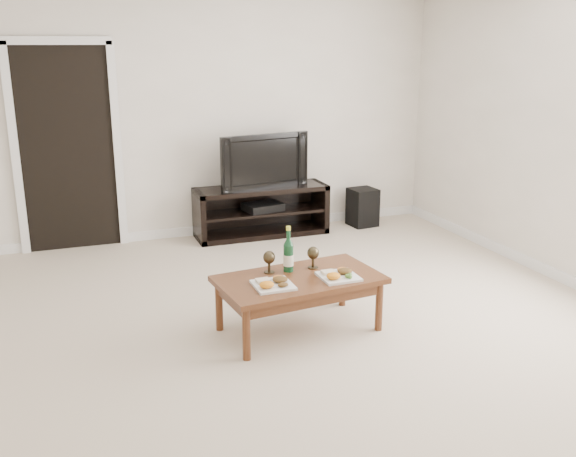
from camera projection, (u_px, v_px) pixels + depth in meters
The scene contains 13 objects.
floor at pixel (311, 330), 4.79m from camera, with size 5.50×5.50×0.00m, color beige.
back_wall at pixel (216, 117), 6.93m from camera, with size 5.00×0.04×2.60m, color white.
doorway at pixel (68, 150), 6.46m from camera, with size 0.90×0.02×2.05m, color black.
media_console at pixel (261, 211), 7.10m from camera, with size 1.46×0.45×0.55m, color black.
television at pixel (261, 160), 6.95m from camera, with size 1.03×0.13×0.59m, color black.
av_receiver at pixel (263, 207), 7.09m from camera, with size 0.40×0.30×0.08m, color black.
subwoofer at pixel (363, 207), 7.50m from camera, with size 0.29×0.29×0.44m, color black.
coffee_table at pixel (299, 304), 4.75m from camera, with size 1.19×0.65×0.42m, color brown.
plate_left at pixel (273, 282), 4.50m from camera, with size 0.27×0.27×0.07m, color white.
plate_right at pixel (339, 273), 4.67m from camera, with size 0.27×0.27×0.07m, color white.
wine_bottle at pixel (288, 249), 4.77m from camera, with size 0.07×0.07×0.35m, color #103C1F.
goblet_left at pixel (269, 262), 4.76m from camera, with size 0.09×0.09×0.17m, color #352D1D, non-canonical shape.
goblet_right at pixel (313, 257), 4.86m from camera, with size 0.09×0.09×0.17m, color #352D1D, non-canonical shape.
Camera 1 is at (-1.67, -4.06, 2.07)m, focal length 40.00 mm.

